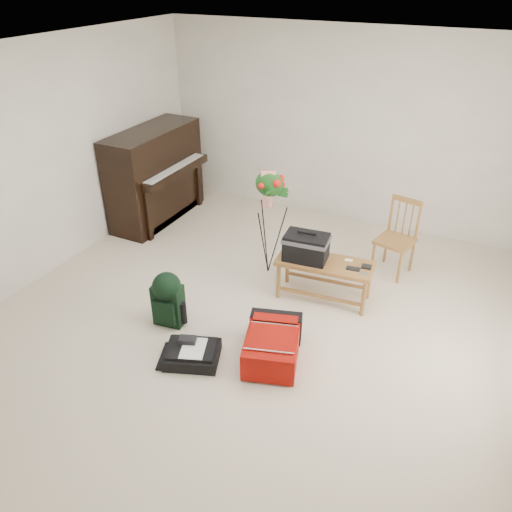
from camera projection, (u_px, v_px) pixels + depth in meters
The scene contains 11 objects.
floor at pixel (246, 323), 4.99m from camera, with size 5.00×5.50×0.01m, color beige.
ceiling at pixel (242, 59), 3.71m from camera, with size 5.00×5.50×0.01m, color white.
wall_back at pixel (342, 128), 6.47m from camera, with size 5.00×0.04×2.50m, color beige.
wall_left at pixel (36, 165), 5.30m from camera, with size 0.04×5.50×2.50m, color beige.
piano at pixel (156, 177), 6.75m from camera, with size 0.71×1.50×1.25m.
bench at pixel (312, 251), 5.14m from camera, with size 1.04×0.50×0.77m.
dining_chair at pixel (396, 238), 5.62m from camera, with size 0.46×0.46×0.88m.
red_suitcase at pixel (275, 342), 4.52m from camera, with size 0.64×0.81×0.30m.
black_duffel at pixel (192, 353), 4.50m from camera, with size 0.58×0.53×0.20m.
green_backpack at pixel (167, 297), 4.84m from camera, with size 0.31×0.28×0.57m.
flower_stand at pixel (269, 224), 5.51m from camera, with size 0.51×0.51×1.27m.
Camera 1 is at (1.84, -3.49, 3.14)m, focal length 35.00 mm.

